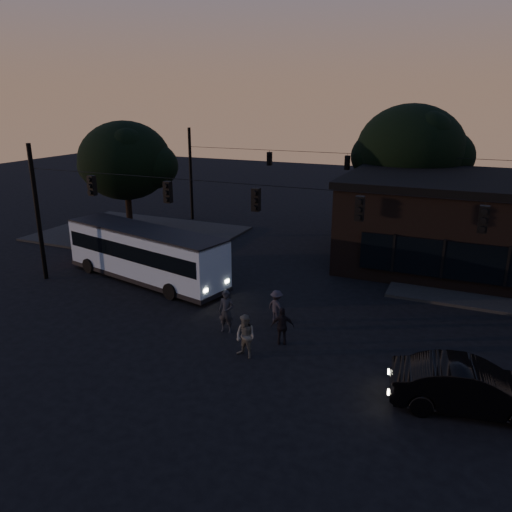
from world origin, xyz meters
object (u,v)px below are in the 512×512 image
at_px(pedestrian_b, 245,337).
at_px(pedestrian_c, 282,326).
at_px(bus, 145,252).
at_px(pedestrian_a, 226,311).
at_px(car, 471,388).
at_px(pedestrian_d, 277,307).
at_px(building, 478,223).

bearing_deg(pedestrian_b, pedestrian_c, 75.28).
xyz_separation_m(bus, pedestrian_a, (7.07, -3.96, -0.71)).
xyz_separation_m(car, pedestrian_d, (-8.19, 3.66, -0.05)).
relative_size(bus, pedestrian_a, 5.66).
height_order(pedestrian_a, pedestrian_d, pedestrian_a).
bearing_deg(bus, pedestrian_c, -9.93).
bearing_deg(car, bus, 61.45).
relative_size(bus, pedestrian_c, 6.62).
bearing_deg(bus, building, 43.53).
distance_m(car, pedestrian_a, 10.00).
distance_m(building, pedestrian_d, 14.58).
height_order(building, pedestrian_b, building).
distance_m(pedestrian_a, pedestrian_c, 2.65).
relative_size(building, pedestrian_d, 9.97).
distance_m(car, pedestrian_b, 8.12).
distance_m(bus, car, 17.90).
bearing_deg(pedestrian_a, building, 48.12).
distance_m(bus, pedestrian_d, 9.02).
xyz_separation_m(pedestrian_b, pedestrian_c, (0.94, 1.57, -0.07)).
bearing_deg(bus, car, -6.28).
distance_m(pedestrian_c, pedestrian_d, 2.14).
height_order(building, pedestrian_c, building).
bearing_deg(pedestrian_d, pedestrian_c, 143.34).
bearing_deg(pedestrian_b, car, 14.60).
relative_size(building, bus, 1.43).
bearing_deg(pedestrian_c, pedestrian_d, -84.66).
bearing_deg(pedestrian_a, pedestrian_b, -51.99).
bearing_deg(pedestrian_a, car, -18.13).
xyz_separation_m(car, pedestrian_b, (-8.12, 0.21, 0.06)).
relative_size(pedestrian_b, pedestrian_c, 1.08).
bearing_deg(car, pedestrian_a, 69.63).
relative_size(bus, car, 2.16).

